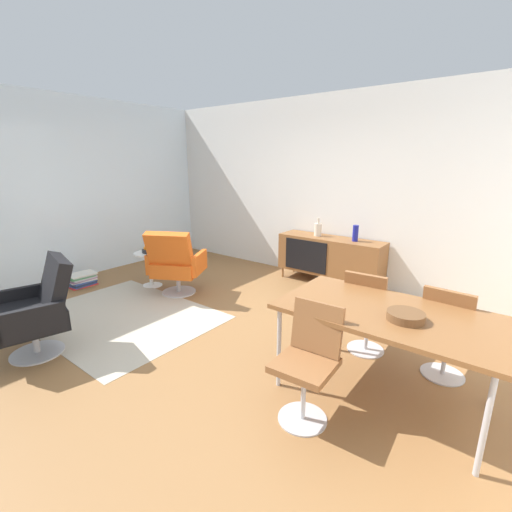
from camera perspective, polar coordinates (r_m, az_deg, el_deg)
name	(u,v)px	position (r m, az deg, el deg)	size (l,w,h in m)	color
ground_plane	(213,335)	(3.94, -7.01, -12.60)	(8.32, 8.32, 0.00)	olive
wall_back	(328,190)	(5.65, 11.65, 10.52)	(6.80, 0.12, 2.80)	silver
wall_window_left	(60,190)	(6.21, -29.33, 9.31)	(0.12, 5.60, 2.80)	silver
sideboard	(330,256)	(5.44, 11.93, 0.03)	(1.60, 0.45, 0.72)	brown
vase_cobalt	(318,229)	(5.45, 10.06, 4.31)	(0.11, 0.11, 0.28)	beige
vase_sculptural_dark	(355,233)	(5.20, 15.89, 3.58)	(0.08, 0.08, 0.23)	navy
dining_table	(387,316)	(2.87, 20.59, -9.11)	(1.60, 0.90, 0.74)	brown
wooden_bowl_on_table	(406,316)	(2.73, 23.20, -8.99)	(0.26, 0.26, 0.06)	brown
dining_chair_front_left	(309,359)	(2.63, 8.56, -16.22)	(0.42, 0.44, 0.86)	brown
dining_chair_back_right	(448,329)	(3.41, 28.77, -10.39)	(0.42, 0.45, 0.86)	brown
dining_chair_back_left	(367,309)	(3.55, 17.66, -8.16)	(0.42, 0.45, 0.86)	brown
lounge_chair_red	(175,263)	(5.00, -13.01, -1.05)	(0.88, 0.86, 0.95)	#D85919
armchair_black_shell	(38,308)	(4.00, -31.95, -7.15)	(0.82, 0.78, 0.95)	black
side_table_round	(150,265)	(5.49, -16.87, -1.44)	(0.44, 0.44, 0.52)	white
fruit_bowl	(149,250)	(5.43, -17.06, 0.97)	(0.20, 0.20, 0.11)	#262628
magazine_stack	(82,280)	(5.94, -26.53, -3.47)	(0.33, 0.41, 0.19)	red
area_rug	(122,317)	(4.62, -21.03, -9.21)	(2.20, 1.70, 0.01)	#B7AD99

